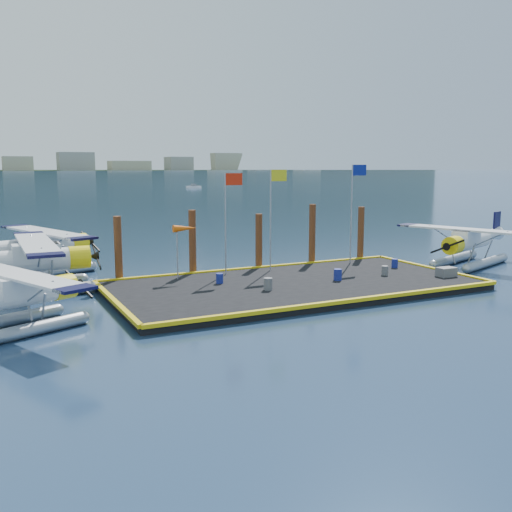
{
  "coord_description": "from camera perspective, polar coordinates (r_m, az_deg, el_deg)",
  "views": [
    {
      "loc": [
        -15.64,
        -27.03,
        6.82
      ],
      "look_at": [
        -1.38,
        2.0,
        1.7
      ],
      "focal_mm": 40.0,
      "sensor_mm": 36.0,
      "label": 1
    }
  ],
  "objects": [
    {
      "name": "drum_0",
      "position": [
        31.54,
        -3.66,
        -2.25
      ],
      "size": [
        0.39,
        0.39,
        0.56
      ],
      "primitive_type": "cylinder",
      "color": "navy",
      "rests_on": "dock"
    },
    {
      "name": "drum_2",
      "position": [
        34.69,
        12.76,
        -1.42
      ],
      "size": [
        0.39,
        0.39,
        0.56
      ],
      "primitive_type": "cylinder",
      "color": "#5C5D61",
      "rests_on": "dock"
    },
    {
      "name": "piling_2",
      "position": [
        36.55,
        0.29,
        1.26
      ],
      "size": [
        0.44,
        0.44,
        3.8
      ],
      "primitive_type": "cylinder",
      "color": "#4B2C15",
      "rests_on": "ground"
    },
    {
      "name": "seaplane_a",
      "position": [
        25.5,
        -23.07,
        -4.03
      ],
      "size": [
        8.31,
        8.74,
        3.19
      ],
      "rotation": [
        0.0,
        0.0,
        -1.16
      ],
      "color": "#939AA1",
      "rests_on": "ground"
    },
    {
      "name": "piling_1",
      "position": [
        34.77,
        -6.37,
        1.14
      ],
      "size": [
        0.44,
        0.44,
        4.2
      ],
      "primitive_type": "cylinder",
      "color": "#4B2C15",
      "rests_on": "ground"
    },
    {
      "name": "flagpole_red",
      "position": [
        33.68,
        -2.76,
        4.86
      ],
      "size": [
        1.14,
        0.08,
        6.0
      ],
      "color": "#96979E",
      "rests_on": "dock"
    },
    {
      "name": "piling_3",
      "position": [
        38.46,
        5.64,
        1.98
      ],
      "size": [
        0.44,
        0.44,
        4.3
      ],
      "primitive_type": "cylinder",
      "color": "#4B2C15",
      "rests_on": "ground"
    },
    {
      "name": "piling_4",
      "position": [
        40.71,
        10.43,
        2.05
      ],
      "size": [
        0.44,
        0.44,
        4.0
      ],
      "primitive_type": "cylinder",
      "color": "#4B2C15",
      "rests_on": "ground"
    },
    {
      "name": "far_backdrop",
      "position": [
        1782.96,
        -18.13,
        8.64
      ],
      "size": [
        3050.0,
        2050.0,
        810.0
      ],
      "color": "black",
      "rests_on": "ground"
    },
    {
      "name": "windsock",
      "position": [
        32.8,
        -7.14,
        2.64
      ],
      "size": [
        1.4,
        0.44,
        3.12
      ],
      "color": "#96979E",
      "rests_on": "dock"
    },
    {
      "name": "ground",
      "position": [
        31.96,
        3.8,
        -3.34
      ],
      "size": [
        4000.0,
        4000.0,
        0.0
      ],
      "primitive_type": "plane",
      "color": "#162844",
      "rests_on": "ground"
    },
    {
      "name": "flagpole_yellow",
      "position": [
        34.97,
        1.76,
        5.21
      ],
      "size": [
        1.14,
        0.08,
        6.2
      ],
      "color": "#96979E",
      "rests_on": "dock"
    },
    {
      "name": "seaplane_b",
      "position": [
        32.82,
        -21.79,
        -0.75
      ],
      "size": [
        9.48,
        10.44,
        3.73
      ],
      "rotation": [
        0.0,
        0.0,
        -1.57
      ],
      "color": "#939AA1",
      "rests_on": "ground"
    },
    {
      "name": "piling_0",
      "position": [
        33.55,
        -13.61,
        0.49
      ],
      "size": [
        0.44,
        0.44,
        4.0
      ],
      "primitive_type": "cylinder",
      "color": "#4B2C15",
      "rests_on": "ground"
    },
    {
      "name": "drum_4",
      "position": [
        37.38,
        13.7,
        -0.71
      ],
      "size": [
        0.4,
        0.4,
        0.56
      ],
      "primitive_type": "cylinder",
      "color": "navy",
      "rests_on": "dock"
    },
    {
      "name": "dock",
      "position": [
        31.92,
        3.81,
        -2.99
      ],
      "size": [
        20.0,
        10.0,
        0.4
      ],
      "primitive_type": "cube",
      "color": "black",
      "rests_on": "ground"
    },
    {
      "name": "drum_3",
      "position": [
        29.8,
        1.21,
        -2.81
      ],
      "size": [
        0.45,
        0.45,
        0.64
      ],
      "primitive_type": "cylinder",
      "color": "#5C5D61",
      "rests_on": "dock"
    },
    {
      "name": "seaplane_d",
      "position": [
        41.7,
        20.47,
        1.12
      ],
      "size": [
        9.07,
        9.62,
        3.47
      ],
      "rotation": [
        0.0,
        0.0,
        1.93
      ],
      "color": "#939AA1",
      "rests_on": "ground"
    },
    {
      "name": "seaplane_c",
      "position": [
        38.44,
        -20.78,
        0.6
      ],
      "size": [
        9.57,
        10.2,
        3.66
      ],
      "rotation": [
        0.0,
        0.0,
        -1.24
      ],
      "color": "#939AA1",
      "rests_on": "ground"
    },
    {
      "name": "dock_bumpers",
      "position": [
        31.86,
        3.81,
        -2.48
      ],
      "size": [
        20.25,
        10.25,
        0.18
      ],
      "primitive_type": null,
      "color": "#D9B90C",
      "rests_on": "dock"
    },
    {
      "name": "flagpole_blue",
      "position": [
        38.13,
        9.79,
        5.66
      ],
      "size": [
        1.14,
        0.08,
        6.5
      ],
      "color": "#96979E",
      "rests_on": "dock"
    },
    {
      "name": "drum_1",
      "position": [
        32.64,
        8.18,
        -1.86
      ],
      "size": [
        0.46,
        0.46,
        0.65
      ],
      "primitive_type": "cylinder",
      "color": "navy",
      "rests_on": "dock"
    },
    {
      "name": "crate",
      "position": [
        35.25,
        18.49,
        -1.52
      ],
      "size": [
        1.08,
        0.72,
        0.54
      ],
      "primitive_type": "cube",
      "color": "#5C5D61",
      "rests_on": "dock"
    }
  ]
}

